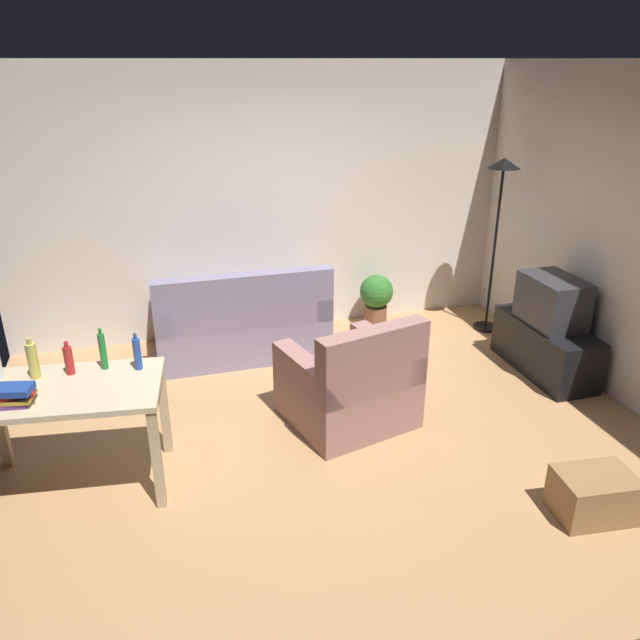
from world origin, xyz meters
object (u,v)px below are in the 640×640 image
object	(u,v)px
armchair	(351,386)
bottle_blue	(137,353)
couch	(242,325)
bottle_green	(103,351)
storage_box	(594,495)
book_stack	(13,395)
bottle_red	(69,360)
torchiere_lamp	(500,199)
desk	(67,402)
potted_plant	(376,297)
tv	(553,301)
tv_stand	(545,348)
bottle_squat	(33,360)

from	to	relation	value
armchair	bottle_blue	xyz separation A→B (m)	(-1.57, -0.11, 0.56)
couch	bottle_green	distance (m)	1.99
armchair	bottle_blue	distance (m)	1.67
storage_box	book_stack	distance (m)	3.66
bottle_red	storage_box	bearing A→B (deg)	-24.17
torchiere_lamp	book_stack	distance (m)	4.68
storage_box	desk	bearing A→B (deg)	158.84
potted_plant	armchair	bearing A→B (deg)	-116.48
tv	torchiere_lamp	bearing A→B (deg)	0.20
tv_stand	bottle_squat	distance (m)	4.29
bottle_green	bottle_squat	bearing A→B (deg)	-178.27
bottle_red	bottle_green	xyz separation A→B (m)	(0.22, 0.02, 0.03)
couch	torchiere_lamp	distance (m)	2.85
tv	bottle_blue	size ratio (longest dim) A/B	2.28
storage_box	bottle_green	bearing A→B (deg)	153.99
tv_stand	potted_plant	xyz separation A→B (m)	(-1.11, 1.45, 0.09)
tv_stand	bottle_blue	xyz separation A→B (m)	(-3.57, -0.45, 0.64)
bottle_green	bottle_blue	size ratio (longest dim) A/B	1.12
couch	bottle_green	xyz separation A→B (m)	(-1.16, -1.51, 0.58)
tv	desk	bearing A→B (deg)	98.13
bottle_squat	bottle_red	size ratio (longest dim) A/B	1.21
tv_stand	bottle_squat	xyz separation A→B (m)	(-4.22, -0.39, 0.65)
couch	torchiere_lamp	world-z (taller)	torchiere_lamp
torchiere_lamp	bottle_blue	size ratio (longest dim) A/B	6.87
tv	bottle_green	world-z (taller)	bottle_green
tv	storage_box	distance (m)	2.08
tv_stand	book_stack	distance (m)	4.40
desk	bottle_squat	distance (m)	0.36
bottle_red	bottle_blue	xyz separation A→B (m)	(0.44, -0.05, 0.01)
couch	tv	size ratio (longest dim) A/B	2.74
tv_stand	armchair	bearing A→B (deg)	99.49
potted_plant	bottle_squat	bearing A→B (deg)	-149.41
storage_box	bottle_red	world-z (taller)	bottle_red
torchiere_lamp	storage_box	xyz separation A→B (m)	(-0.87, -2.83, -1.26)
bottle_squat	bottle_green	xyz separation A→B (m)	(0.43, 0.01, 0.00)
tv	desk	xyz separation A→B (m)	(-4.04, -0.58, -0.05)
couch	bottle_blue	xyz separation A→B (m)	(-0.94, -1.58, 0.57)
bottle_green	tv_stand	bearing A→B (deg)	5.67
torchiere_lamp	desk	size ratio (longest dim) A/B	1.42
tv	torchiere_lamp	world-z (taller)	torchiere_lamp
bottle_blue	bottle_red	bearing A→B (deg)	172.97
bottle_red	book_stack	distance (m)	0.44
bottle_squat	bottle_blue	world-z (taller)	bottle_squat
desk	armchair	xyz separation A→B (m)	(2.03, 0.24, -0.33)
tv_stand	book_stack	size ratio (longest dim) A/B	4.01
storage_box	bottle_red	distance (m)	3.51
couch	bottle_squat	xyz separation A→B (m)	(-1.59, -1.53, 0.58)
desk	book_stack	size ratio (longest dim) A/B	4.65
storage_box	book_stack	size ratio (longest dim) A/B	1.75
storage_box	couch	bearing A→B (deg)	120.89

